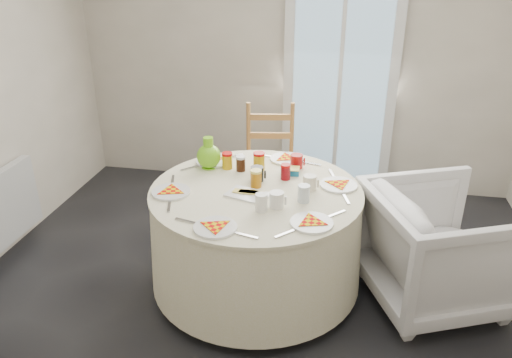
% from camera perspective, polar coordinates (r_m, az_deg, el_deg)
% --- Properties ---
extents(floor, '(4.00, 4.00, 0.00)m').
position_cam_1_polar(floor, '(3.30, -0.16, -14.93)').
color(floor, black).
rests_on(floor, ground).
extents(wall_back, '(4.00, 0.02, 2.60)m').
position_cam_1_polar(wall_back, '(4.59, 4.68, 14.63)').
color(wall_back, '#BCB5A3').
rests_on(wall_back, floor).
extents(glass_door, '(1.00, 0.08, 2.10)m').
position_cam_1_polar(glass_door, '(4.56, 9.58, 11.11)').
color(glass_door, silver).
rests_on(glass_door, floor).
extents(table, '(1.39, 1.39, 0.70)m').
position_cam_1_polar(table, '(3.32, 0.00, -6.65)').
color(table, white).
rests_on(table, floor).
extents(wooden_chair, '(0.49, 0.47, 0.96)m').
position_cam_1_polar(wooden_chair, '(4.16, 1.60, 1.65)').
color(wooden_chair, '#AF643D').
rests_on(wooden_chair, floor).
extents(armchair, '(1.04, 1.07, 0.85)m').
position_cam_1_polar(armchair, '(3.40, 20.16, -7.34)').
color(armchair, silver).
rests_on(armchair, floor).
extents(place_settings, '(1.58, 1.58, 0.02)m').
position_cam_1_polar(place_settings, '(3.14, 0.00, -0.50)').
color(place_settings, silver).
rests_on(place_settings, table).
extents(jar_cluster, '(0.53, 0.40, 0.14)m').
position_cam_1_polar(jar_cluster, '(3.34, -0.20, 2.10)').
color(jar_cluster, brown).
rests_on(jar_cluster, table).
extents(butter_tub, '(0.12, 0.09, 0.05)m').
position_cam_1_polar(butter_tub, '(3.35, 4.01, 1.47)').
color(butter_tub, '#106592').
rests_on(butter_tub, table).
extents(green_pitcher, '(0.21, 0.21, 0.22)m').
position_cam_1_polar(green_pitcher, '(3.43, -5.45, 3.52)').
color(green_pitcher, '#6FC918').
rests_on(green_pitcher, table).
extents(cheese_platter, '(0.30, 0.24, 0.03)m').
position_cam_1_polar(cheese_platter, '(3.06, -0.94, -1.14)').
color(cheese_platter, white).
rests_on(cheese_platter, table).
extents(mugs_glasses, '(0.85, 0.85, 0.12)m').
position_cam_1_polar(mugs_glasses, '(3.11, 2.97, 0.03)').
color(mugs_glasses, gray).
rests_on(mugs_glasses, table).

